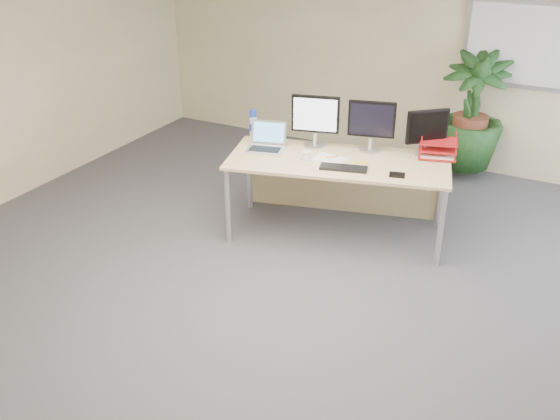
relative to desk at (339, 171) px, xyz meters
The scene contains 17 objects.
floor 1.92m from the desk, 88.68° to the right, with size 8.00×8.00×0.00m, color #404045.
back_wall 2.30m from the desk, 88.90° to the left, with size 7.00×0.04×2.70m, color #BEB586.
whiteboard 2.65m from the desk, 60.00° to the left, with size 1.30×0.04×0.95m.
desk is the anchor object (origin of this frame).
floor_plant 2.07m from the desk, 66.11° to the left, with size 0.84×0.84×1.50m, color #123312.
monitor_left 0.57m from the desk, 164.26° to the left, with size 0.46×0.21×0.52m.
monitor_right 0.55m from the desk, 46.10° to the left, with size 0.44×0.20×0.50m.
monitor_dark 0.91m from the desk, 25.54° to the left, with size 0.33×0.30×0.46m.
laptop 0.76m from the desk, 166.71° to the right, with size 0.42×0.38×0.25m.
keyboard 0.38m from the desk, 62.34° to the right, with size 0.43×0.14×0.02m, color black.
coffee_mug 0.42m from the desk, 131.90° to the right, with size 0.11×0.08×0.09m.
spiral_notebook 0.24m from the desk, 105.17° to the right, with size 0.29×0.22×0.01m, color white.
orange_pen 0.23m from the desk, 106.45° to the right, with size 0.01×0.01×0.14m, color orange.
yellow_highlighter 0.32m from the desk, 21.10° to the right, with size 0.02×0.02×0.13m, color yellow.
water_bottle 1.00m from the desk, behind, with size 0.08×0.08×0.31m.
letter_tray 0.95m from the desk, 24.31° to the left, with size 0.40×0.34×0.16m.
stapler 0.72m from the desk, 21.48° to the right, with size 0.14×0.04×0.05m, color black.
Camera 1 is at (2.01, -3.37, 3.02)m, focal length 40.00 mm.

